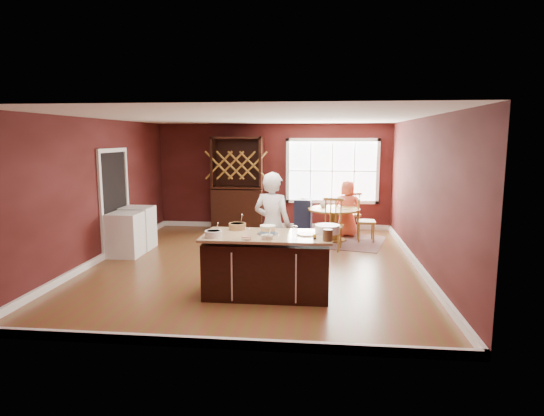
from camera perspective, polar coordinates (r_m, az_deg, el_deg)
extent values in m
plane|color=brown|center=(8.60, -2.14, -6.98)|extent=(7.00, 7.00, 0.00)
plane|color=white|center=(8.28, -2.25, 11.30)|extent=(7.00, 7.00, 0.00)
plane|color=black|center=(11.79, 0.23, 4.00)|extent=(6.00, 0.00, 6.00)
plane|color=black|center=(4.93, -7.99, -2.84)|extent=(6.00, 0.00, 6.00)
plane|color=black|center=(9.25, -20.94, 2.09)|extent=(0.00, 7.00, 7.00)
plane|color=black|center=(8.45, 18.40, 1.63)|extent=(0.00, 7.00, 7.00)
cube|color=black|center=(6.87, -0.57, -7.46)|extent=(1.82, 0.92, 0.83)
cube|color=tan|center=(6.75, -0.58, -3.50)|extent=(1.90, 1.00, 0.04)
cylinder|color=#985E30|center=(10.54, 7.69, -3.98)|extent=(0.55, 0.55, 0.04)
cylinder|color=#985E30|center=(10.47, 7.73, -2.19)|extent=(0.20, 0.20, 0.67)
cylinder|color=#985E30|center=(10.41, 7.78, -0.16)|extent=(1.17, 1.17, 0.04)
imported|color=silver|center=(7.46, 0.05, -2.32)|extent=(0.76, 0.63, 1.80)
cylinder|color=white|center=(6.60, -7.37, -3.25)|extent=(0.25, 0.25, 0.10)
cylinder|color=brown|center=(7.11, -4.37, -2.31)|extent=(0.27, 0.27, 0.10)
cylinder|color=white|center=(6.39, -3.24, -3.80)|extent=(0.14, 0.14, 0.05)
cylinder|color=#F7ECB5|center=(6.41, -0.62, -3.69)|extent=(0.17, 0.17, 0.06)
cylinder|color=silver|center=(6.64, 2.89, -2.87)|extent=(0.08, 0.08, 0.15)
cylinder|color=#FAF0AC|center=(6.74, 4.39, -3.28)|extent=(0.30, 0.30, 0.02)
cylinder|color=white|center=(6.87, 6.96, -2.64)|extent=(0.37, 0.37, 0.13)
cylinder|color=#442B20|center=(6.36, 7.00, -3.40)|extent=(0.14, 0.14, 0.16)
cube|color=brown|center=(10.54, 7.69, -4.05)|extent=(2.56, 2.20, 0.01)
imported|color=#DE5C41|center=(10.96, 9.39, -0.05)|extent=(0.68, 0.47, 1.34)
cylinder|color=beige|center=(10.31, 9.11, -0.13)|extent=(0.18, 0.18, 0.01)
imported|color=silver|center=(10.48, 6.42, 0.31)|extent=(0.13, 0.13, 0.10)
cube|color=black|center=(11.65, -4.34, 3.10)|extent=(1.29, 0.54, 2.37)
cube|color=silver|center=(9.48, -17.93, -3.20)|extent=(0.60, 0.58, 0.87)
cube|color=white|center=(10.06, -16.47, -2.39)|extent=(0.62, 0.60, 0.90)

